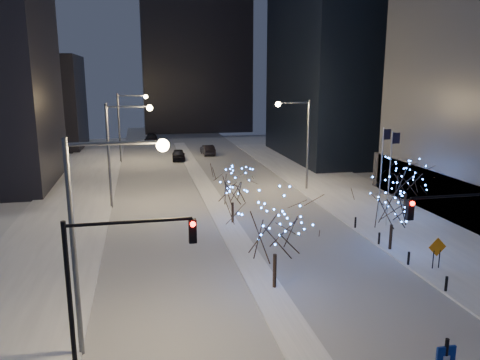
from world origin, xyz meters
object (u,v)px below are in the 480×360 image
object	(u,v)px
car_far	(151,138)
holiday_tree_plaza_far	(407,176)
holiday_tree_plaza_near	(393,204)
construction_sign	(437,250)
traffic_signal_west	(108,272)
holiday_tree_median_far	(233,186)
street_lamp_w_mid	(119,141)
street_lamp_w_near	(97,217)
street_lamp_east	(300,133)
holiday_tree_median_near	(275,224)
car_mid	(208,150)
traffic_signal_east	(470,234)
car_near	(179,155)
street_lamp_w_far	(126,118)

from	to	relation	value
car_far	holiday_tree_plaza_far	size ratio (longest dim) A/B	0.98
holiday_tree_plaza_near	construction_sign	bearing A→B (deg)	-73.29
traffic_signal_west	holiday_tree_median_far	distance (m)	21.55
street_lamp_w_mid	street_lamp_w_near	bearing A→B (deg)	-90.00
holiday_tree_plaza_far	street_lamp_east	bearing A→B (deg)	119.17
car_far	holiday_tree_median_near	distance (m)	66.79
car_far	street_lamp_east	bearing A→B (deg)	-64.73
street_lamp_w_near	holiday_tree_plaza_near	size ratio (longest dim) A/B	1.89
street_lamp_w_mid	car_mid	size ratio (longest dim) A/B	2.04
street_lamp_w_near	construction_sign	distance (m)	21.80
traffic_signal_east	car_near	world-z (taller)	traffic_signal_east
street_lamp_w_near	holiday_tree_median_far	size ratio (longest dim) A/B	1.97
street_lamp_east	holiday_tree_plaza_near	size ratio (longest dim) A/B	1.89
construction_sign	street_lamp_w_mid	bearing A→B (deg)	136.06
traffic_signal_east	car_mid	size ratio (longest dim) A/B	1.43
traffic_signal_west	traffic_signal_east	xyz separation A→B (m)	(17.38, 1.00, 0.00)
car_near	holiday_tree_median_far	xyz separation A→B (m)	(2.00, -32.32, 2.59)
street_lamp_w_near	holiday_tree_plaza_far	distance (m)	30.47
traffic_signal_west	car_far	bearing A→B (deg)	87.36
car_near	holiday_tree_median_near	bearing A→B (deg)	-84.14
street_lamp_east	car_far	bearing A→B (deg)	109.38
street_lamp_east	car_near	bearing A→B (deg)	117.90
holiday_tree_plaza_near	holiday_tree_plaza_far	world-z (taller)	holiday_tree_plaza_far
car_near	holiday_tree_median_far	distance (m)	32.48
street_lamp_w_mid	street_lamp_w_far	distance (m)	25.00
traffic_signal_west	construction_sign	size ratio (longest dim) A/B	3.33
street_lamp_w_near	construction_sign	bearing A→B (deg)	13.94
traffic_signal_west	holiday_tree_median_near	size ratio (longest dim) A/B	1.14
car_mid	holiday_tree_plaza_near	bearing A→B (deg)	95.68
street_lamp_east	car_mid	world-z (taller)	street_lamp_east
car_mid	street_lamp_east	bearing A→B (deg)	101.07
street_lamp_w_near	holiday_tree_plaza_far	bearing A→B (deg)	33.58
street_lamp_w_far	car_far	xyz separation A→B (m)	(3.87, 21.07, -5.72)
traffic_signal_east	holiday_tree_median_far	bearing A→B (deg)	114.45
traffic_signal_east	street_lamp_w_mid	bearing A→B (deg)	124.51
street_lamp_w_far	traffic_signal_east	size ratio (longest dim) A/B	1.43
street_lamp_w_far	traffic_signal_west	xyz separation A→B (m)	(0.50, -52.00, -1.74)
street_lamp_w_far	car_near	distance (m)	9.36
holiday_tree_median_far	construction_sign	xyz separation A→B (m)	(11.14, -12.45, -1.99)
traffic_signal_west	holiday_tree_median_near	xyz separation A→B (m)	(8.94, 6.60, -0.69)
car_mid	holiday_tree_median_far	size ratio (longest dim) A/B	0.97
car_mid	construction_sign	size ratio (longest dim) A/B	2.33
street_lamp_w_far	car_far	bearing A→B (deg)	79.58
street_lamp_w_near	traffic_signal_east	xyz separation A→B (m)	(17.88, -1.00, -1.74)
holiday_tree_median_far	street_lamp_w_near	bearing A→B (deg)	-118.25
street_lamp_w_near	traffic_signal_west	size ratio (longest dim) A/B	1.43
street_lamp_w_far	car_near	size ratio (longest dim) A/B	2.09
street_lamp_east	car_far	world-z (taller)	street_lamp_east
car_near	construction_sign	size ratio (longest dim) A/B	2.28
street_lamp_w_far	construction_sign	bearing A→B (deg)	-65.37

